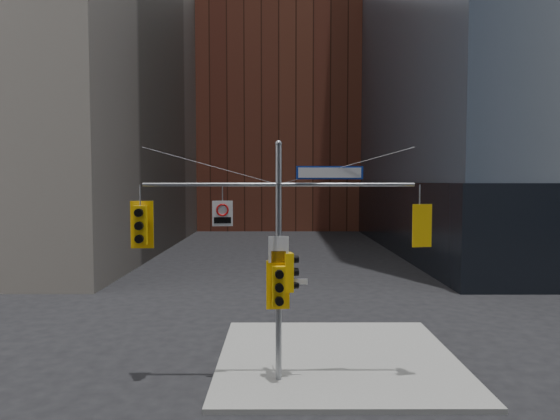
{
  "coord_description": "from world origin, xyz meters",
  "views": [
    {
      "loc": [
        0.0,
        -12.69,
        6.09
      ],
      "look_at": [
        0.04,
        2.0,
        5.25
      ],
      "focal_mm": 32.0,
      "sensor_mm": 36.0,
      "label": 1
    }
  ],
  "objects_px": {
    "traffic_light_west_arm": "(141,225)",
    "regulatory_sign_arm": "(222,213)",
    "street_sign_blade": "(330,173)",
    "traffic_light_pole_side": "(290,272)",
    "traffic_light_pole_front": "(279,286)",
    "traffic_light_east_arm": "(419,225)",
    "signal_assembly": "(279,238)"
  },
  "relations": [
    {
      "from": "traffic_light_pole_front",
      "to": "regulatory_sign_arm",
      "type": "relative_size",
      "value": 1.93
    },
    {
      "from": "traffic_light_west_arm",
      "to": "regulatory_sign_arm",
      "type": "xyz_separation_m",
      "value": [
        2.43,
        -0.03,
        0.37
      ]
    },
    {
      "from": "regulatory_sign_arm",
      "to": "traffic_light_pole_side",
      "type": "bearing_deg",
      "value": -6.66
    },
    {
      "from": "signal_assembly",
      "to": "regulatory_sign_arm",
      "type": "relative_size",
      "value": 10.61
    },
    {
      "from": "traffic_light_pole_side",
      "to": "regulatory_sign_arm",
      "type": "bearing_deg",
      "value": 77.64
    },
    {
      "from": "traffic_light_pole_side",
      "to": "street_sign_blade",
      "type": "relative_size",
      "value": 0.58
    },
    {
      "from": "traffic_light_east_arm",
      "to": "traffic_light_pole_front",
      "type": "distance_m",
      "value": 4.53
    },
    {
      "from": "traffic_light_east_arm",
      "to": "traffic_light_pole_side",
      "type": "distance_m",
      "value": 4.09
    },
    {
      "from": "signal_assembly",
      "to": "regulatory_sign_arm",
      "type": "xyz_separation_m",
      "value": [
        -1.66,
        -0.02,
        0.76
      ]
    },
    {
      "from": "traffic_light_west_arm",
      "to": "street_sign_blade",
      "type": "distance_m",
      "value": 5.8
    },
    {
      "from": "traffic_light_west_arm",
      "to": "traffic_light_pole_front",
      "type": "relative_size",
      "value": 0.98
    },
    {
      "from": "traffic_light_east_arm",
      "to": "regulatory_sign_arm",
      "type": "relative_size",
      "value": 1.67
    },
    {
      "from": "traffic_light_pole_front",
      "to": "traffic_light_west_arm",
      "type": "bearing_deg",
      "value": 170.38
    },
    {
      "from": "regulatory_sign_arm",
      "to": "street_sign_blade",
      "type": "bearing_deg",
      "value": -7.35
    },
    {
      "from": "traffic_light_east_arm",
      "to": "traffic_light_west_arm",
      "type": "bearing_deg",
      "value": -11.61
    },
    {
      "from": "traffic_light_west_arm",
      "to": "traffic_light_east_arm",
      "type": "relative_size",
      "value": 1.13
    },
    {
      "from": "traffic_light_east_arm",
      "to": "street_sign_blade",
      "type": "distance_m",
      "value": 3.08
    },
    {
      "from": "traffic_light_west_arm",
      "to": "traffic_light_east_arm",
      "type": "height_order",
      "value": "traffic_light_west_arm"
    },
    {
      "from": "traffic_light_pole_side",
      "to": "traffic_light_pole_front",
      "type": "relative_size",
      "value": 0.8
    },
    {
      "from": "traffic_light_west_arm",
      "to": "traffic_light_pole_front",
      "type": "height_order",
      "value": "traffic_light_west_arm"
    },
    {
      "from": "signal_assembly",
      "to": "street_sign_blade",
      "type": "height_order",
      "value": "signal_assembly"
    },
    {
      "from": "traffic_light_east_arm",
      "to": "traffic_light_pole_front",
      "type": "relative_size",
      "value": 0.87
    },
    {
      "from": "regulatory_sign_arm",
      "to": "traffic_light_east_arm",
      "type": "bearing_deg",
      "value": -7.57
    },
    {
      "from": "street_sign_blade",
      "to": "regulatory_sign_arm",
      "type": "xyz_separation_m",
      "value": [
        -3.16,
        -0.02,
        -1.18
      ]
    },
    {
      "from": "signal_assembly",
      "to": "street_sign_blade",
      "type": "distance_m",
      "value": 2.45
    },
    {
      "from": "signal_assembly",
      "to": "traffic_light_east_arm",
      "type": "height_order",
      "value": "signal_assembly"
    },
    {
      "from": "traffic_light_west_arm",
      "to": "regulatory_sign_arm",
      "type": "height_order",
      "value": "regulatory_sign_arm"
    },
    {
      "from": "regulatory_sign_arm",
      "to": "signal_assembly",
      "type": "bearing_deg",
      "value": -7.08
    },
    {
      "from": "traffic_light_west_arm",
      "to": "traffic_light_east_arm",
      "type": "bearing_deg",
      "value": -3.23
    },
    {
      "from": "traffic_light_west_arm",
      "to": "traffic_light_pole_side",
      "type": "height_order",
      "value": "traffic_light_west_arm"
    },
    {
      "from": "traffic_light_west_arm",
      "to": "regulatory_sign_arm",
      "type": "distance_m",
      "value": 2.46
    },
    {
      "from": "traffic_light_pole_side",
      "to": "signal_assembly",
      "type": "bearing_deg",
      "value": 79.75
    }
  ]
}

